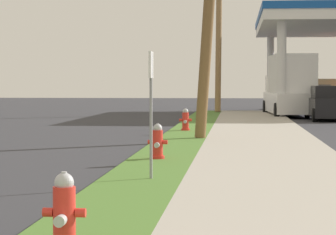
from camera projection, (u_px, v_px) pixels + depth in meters
name	position (u px, v px, depth m)	size (l,w,h in m)	color
fire_hydrant_nearest	(64.00, 215.00, 7.26)	(0.42, 0.38, 0.74)	red
fire_hydrant_second	(158.00, 143.00, 15.86)	(0.42, 0.38, 0.74)	red
fire_hydrant_third	(185.00, 121.00, 25.22)	(0.42, 0.37, 0.74)	red
utility_pole_background	(219.00, 21.00, 41.24)	(0.44, 1.51, 9.82)	#937047
street_sign_post	(151.00, 88.00, 12.51)	(0.05, 0.36, 2.12)	gray
car_black_by_near_pump	(330.00, 104.00, 34.45)	(1.97, 4.51, 1.57)	black
truck_tan_at_forecourt	(323.00, 95.00, 48.66)	(2.52, 5.54, 1.97)	tan
truck_white_on_apron	(290.00, 87.00, 38.17)	(2.51, 6.52, 3.11)	white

